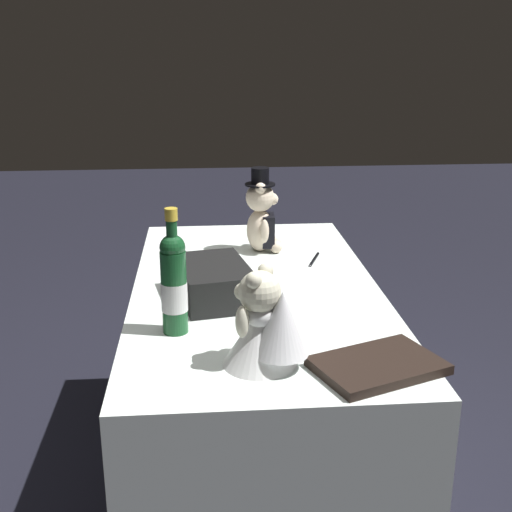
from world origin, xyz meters
TOP-DOWN VIEW (x-y plane):
  - ground_plane at (0.00, 0.00)m, footprint 12.00×12.00m
  - reception_table at (0.00, 0.00)m, footprint 1.45×0.76m
  - teddy_bear_groom at (0.37, -0.05)m, footprint 0.14×0.13m
  - teddy_bear_bride at (-0.52, 0.02)m, footprint 0.21×0.23m
  - champagne_bottle at (-0.32, 0.24)m, footprint 0.07×0.07m
  - signing_pen at (0.23, -0.22)m, footprint 0.14×0.06m
  - gift_case_black at (-0.09, 0.13)m, footprint 0.33×0.25m
  - guestbook at (-0.57, -0.24)m, footprint 0.28×0.34m

SIDE VIEW (x-z plane):
  - ground_plane at x=0.00m, z-range 0.00..0.00m
  - reception_table at x=0.00m, z-range 0.00..0.74m
  - signing_pen at x=0.23m, z-range 0.74..0.75m
  - guestbook at x=-0.57m, z-range 0.74..0.76m
  - gift_case_black at x=-0.09m, z-range 0.74..0.84m
  - teddy_bear_bride at x=-0.52m, z-range 0.72..0.96m
  - teddy_bear_groom at x=0.37m, z-range 0.71..1.02m
  - champagne_bottle at x=-0.32m, z-range 0.71..1.04m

